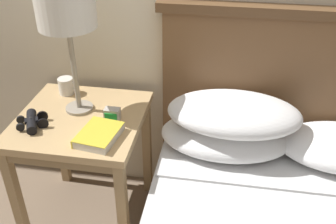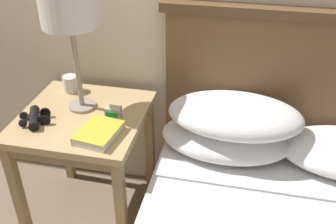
# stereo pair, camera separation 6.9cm
# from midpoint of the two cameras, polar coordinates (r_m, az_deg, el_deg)

# --- Properties ---
(nightstand) EXTENTS (0.58, 0.58, 0.64)m
(nightstand) POSITION_cam_midpoint_polar(r_m,az_deg,el_deg) (1.93, -11.08, -2.51)
(nightstand) COLOR tan
(nightstand) RESTS_ON ground_plane
(table_lamp) EXTENTS (0.25, 0.25, 0.59)m
(table_lamp) POSITION_cam_midpoint_polar(r_m,az_deg,el_deg) (1.74, -13.03, 14.50)
(table_lamp) COLOR gray
(table_lamp) RESTS_ON nightstand
(book_on_nightstand) EXTENTS (0.18, 0.22, 0.04)m
(book_on_nightstand) POSITION_cam_midpoint_polar(r_m,az_deg,el_deg) (1.70, -8.91, -3.03)
(book_on_nightstand) COLOR silver
(book_on_nightstand) RESTS_ON nightstand
(binoculars_pair) EXTENTS (0.16, 0.16, 0.05)m
(binoculars_pair) POSITION_cam_midpoint_polar(r_m,az_deg,el_deg) (1.87, -17.80, -0.82)
(binoculars_pair) COLOR black
(binoculars_pair) RESTS_ON nightstand
(coffee_mug) EXTENTS (0.10, 0.08, 0.08)m
(coffee_mug) POSITION_cam_midpoint_polar(r_m,az_deg,el_deg) (2.07, -13.01, 4.01)
(coffee_mug) COLOR silver
(coffee_mug) RESTS_ON nightstand
(alarm_clock) EXTENTS (0.07, 0.05, 0.06)m
(alarm_clock) POSITION_cam_midpoint_polar(r_m,az_deg,el_deg) (1.81, -6.83, -0.18)
(alarm_clock) COLOR #B7B2A8
(alarm_clock) RESTS_ON nightstand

